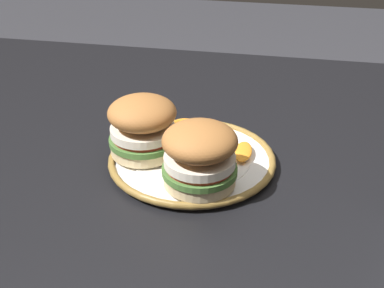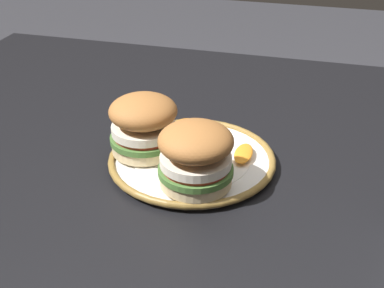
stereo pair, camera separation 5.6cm
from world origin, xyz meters
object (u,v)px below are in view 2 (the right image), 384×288
at_px(sandwich_half_left, 196,155).
at_px(sandwich_half_right, 144,124).
at_px(dinner_plate, 192,160).
at_px(dining_table, 205,198).

height_order(sandwich_half_left, sandwich_half_right, same).
relative_size(dinner_plate, sandwich_half_right, 1.81).
relative_size(dinner_plate, sandwich_half_left, 1.79).
relative_size(dining_table, dinner_plate, 5.02).
bearing_deg(dining_table, dinner_plate, 51.39).
distance_m(dining_table, sandwich_half_left, 0.18).
distance_m(sandwich_half_left, sandwich_half_right, 0.13).
relative_size(dining_table, sandwich_half_left, 8.98).
bearing_deg(sandwich_half_right, dinner_plate, -177.57).
bearing_deg(dinner_plate, sandwich_half_right, 2.43).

